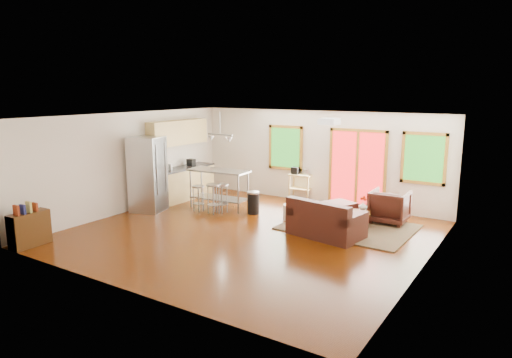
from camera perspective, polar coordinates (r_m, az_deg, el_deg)
The scene contains 29 objects.
floor at distance 10.29m, azimuth -0.91°, elevation -6.90°, with size 7.50×7.00×0.02m, color #361502.
ceiling at distance 9.80m, azimuth -0.95°, elevation 7.83°, with size 7.50×7.00×0.02m, color white.
back_wall at distance 12.99m, azimuth 7.67°, elevation 2.75°, with size 7.50×0.02×2.60m, color silver.
left_wall at distance 12.41m, azimuth -15.56°, elevation 2.04°, with size 0.02×7.00×2.60m, color silver.
right_wall at distance 8.53m, azimuth 20.66°, elevation -2.31°, with size 0.02×7.00×2.60m, color silver.
front_wall at distance 7.37m, azimuth -16.23°, elevation -4.08°, with size 7.50×0.02×2.60m, color silver.
window_left at distance 13.37m, azimuth 3.71°, elevation 3.92°, with size 1.10×0.05×1.30m.
french_doors at distance 12.52m, azimuth 12.52°, elevation 1.34°, with size 1.60×0.05×2.10m.
window_right at distance 12.00m, azimuth 20.24°, elevation 2.42°, with size 1.10×0.05×1.30m.
rug at distance 10.93m, azimuth 11.46°, elevation -5.90°, with size 2.86×2.20×0.03m, color #3E5235.
loveseat at distance 10.11m, azimuth 8.63°, elevation -5.33°, with size 1.70×1.14×0.84m.
coffee_table at distance 11.02m, azimuth 11.81°, elevation -4.20°, with size 1.01×0.80×0.35m.
armchair at distance 11.44m, azimuth 16.33°, elevation -3.15°, with size 0.86×0.80×0.88m, color black.
ottoman at distance 11.53m, azimuth 10.38°, elevation -3.92°, with size 0.65×0.65×0.43m, color black.
pouf at distance 11.36m, azimuth 4.49°, elevation -4.13°, with size 0.44×0.44×0.38m, color beige.
vase at distance 10.95m, azimuth 13.24°, elevation -3.18°, with size 0.20×0.21×0.34m.
book at distance 10.66m, azimuth 12.42°, elevation -3.39°, with size 0.22×0.03×0.30m, color maroon.
cabinets at distance 13.46m, azimuth -9.32°, elevation 1.39°, with size 0.64×2.24×2.30m.
refrigerator at distance 12.32m, azimuth -13.35°, elevation 0.60°, with size 0.97×0.95×1.97m.
island at distance 12.33m, azimuth -4.66°, elevation -0.36°, with size 1.71×0.78×1.05m.
cup at distance 12.23m, azimuth -3.60°, elevation 0.92°, with size 0.12×0.09×0.12m, color white.
bar_stool_a at distance 12.09m, azimuth -7.22°, elevation -1.66°, with size 0.34×0.34×0.69m.
bar_stool_b at distance 11.81m, azimuth -5.35°, elevation -1.59°, with size 0.44×0.44×0.78m.
bar_stool_c at distance 11.89m, azimuth -4.32°, elevation -1.54°, with size 0.40×0.40×0.77m.
trash_can at distance 11.82m, azimuth -0.34°, elevation -2.96°, with size 0.32×0.32×0.58m.
kitchen_cart at distance 13.15m, azimuth 5.51°, elevation 0.12°, with size 0.69×0.49×0.99m.
bookshelf at distance 10.49m, azimuth -26.47°, elevation -5.57°, with size 0.35×0.82×0.95m.
ceiling_flush at distance 9.57m, azimuth 9.15°, elevation 7.13°, with size 0.35×0.35×0.12m, color white.
pendant_light at distance 12.17m, azimuth -4.51°, elevation 5.08°, with size 0.80×0.18×0.79m.
Camera 1 is at (5.41, -8.15, 3.18)m, focal length 32.00 mm.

